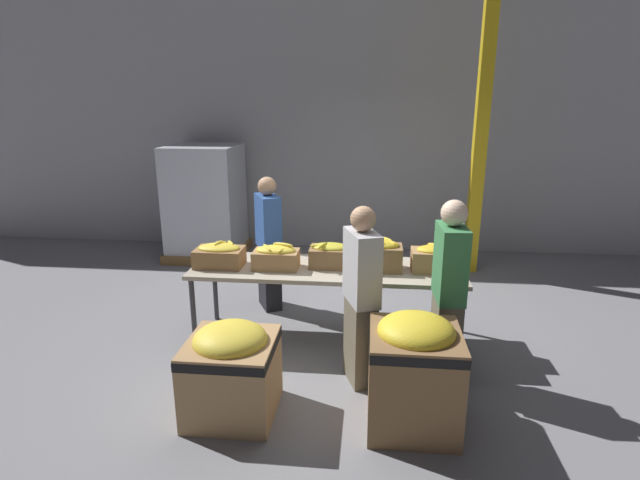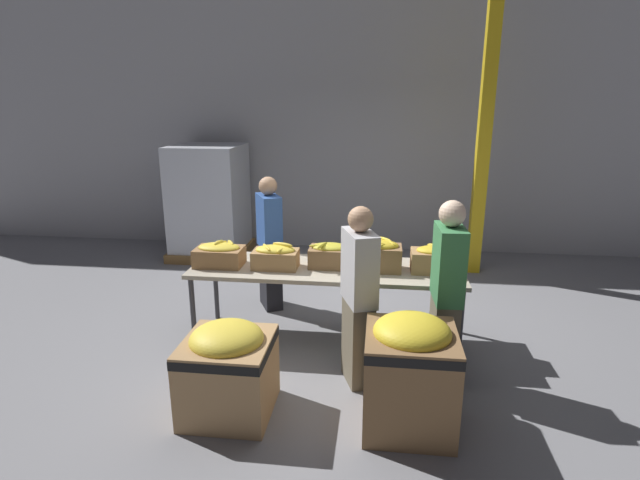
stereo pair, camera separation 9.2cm
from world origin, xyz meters
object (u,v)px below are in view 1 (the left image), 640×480
Objects in this scene: banana_box_0 at (219,255)px; pallet_stack_0 at (206,202)px; sorting_table at (327,272)px; banana_box_1 at (276,257)px; volunteer_2 at (361,298)px; volunteer_1 at (448,294)px; banana_box_2 at (330,255)px; banana_box_4 at (436,258)px; support_pillar at (481,125)px; donation_bin_1 at (414,368)px; banana_box_3 at (381,254)px; volunteer_0 at (269,244)px; donation_bin_0 at (232,367)px.

pallet_stack_0 is at bearing 111.02° from banana_box_0.
sorting_table is at bearing 3.82° from banana_box_0.
pallet_stack_0 is (-1.02, 2.65, -0.05)m from banana_box_0.
volunteer_2 reaches higher than banana_box_1.
volunteer_1 is 1.03× the size of volunteer_2.
banana_box_2 is 0.87× the size of banana_box_4.
volunteer_1 is (0.03, -0.64, -0.11)m from banana_box_4.
donation_bin_1 is at bearing -106.57° from support_pillar.
banana_box_4 reaches higher than sorting_table.
support_pillar is at bearing 51.61° from banana_box_2.
banana_box_1 is at bearing -176.38° from banana_box_3.
volunteer_1 is at bearing -87.44° from banana_box_4.
volunteer_1 is at bearing -49.05° from banana_box_3.
support_pillar reaches higher than pallet_stack_0.
support_pillar is (0.75, 2.91, 1.22)m from volunteer_1.
volunteer_1 reaches higher than volunteer_2.
support_pillar is (2.29, 2.35, 1.12)m from banana_box_1.
banana_box_1 is 0.27× the size of volunteer_1.
sorting_table is 3.18m from support_pillar.
banana_box_2 is 3.29m from pallet_stack_0.
volunteer_1 reaches higher than volunteer_0.
volunteer_0 is 2.27m from pallet_stack_0.
donation_bin_1 reaches higher than donation_bin_0.
volunteer_1 is (1.54, -0.56, -0.09)m from banana_box_1.
pallet_stack_0 is at bearing 16.40° from volunteer_2.
donation_bin_1 is (1.23, -1.21, -0.42)m from banana_box_1.
banana_box_1 is at bearing 32.27° from volunteer_2.
banana_box_4 reaches higher than banana_box_1.
banana_box_3 is (1.00, 0.06, 0.03)m from banana_box_1.
volunteer_1 is at bearing 64.46° from donation_bin_1.
donation_bin_1 is 4.02m from support_pillar.
banana_box_0 is 0.29× the size of volunteer_1.
banana_box_4 reaches higher than donation_bin_1.
sorting_table is 5.70× the size of banana_box_4.
pallet_stack_0 reaches higher than donation_bin_0.
sorting_table is 1.04m from volunteer_0.
sorting_table is 6.06× the size of banana_box_1.
banana_box_2 reaches higher than banana_box_1.
banana_box_3 is 0.87× the size of banana_box_4.
banana_box_0 is at bearing 109.70° from donation_bin_0.
volunteer_1 reaches higher than banana_box_3.
pallet_stack_0 reaches higher than donation_bin_1.
volunteer_2 reaches higher than banana_box_0.
volunteer_1 is (1.78, -1.38, 0.03)m from volunteer_0.
sorting_table is 1.71× the size of volunteer_2.
banana_box_2 is 1.00× the size of banana_box_3.
banana_box_3 is 0.10× the size of support_pillar.
sorting_table is 1.24m from volunteer_1.
banana_box_2 reaches higher than sorting_table.
sorting_table is at bearing 17.61° from volunteer_0.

